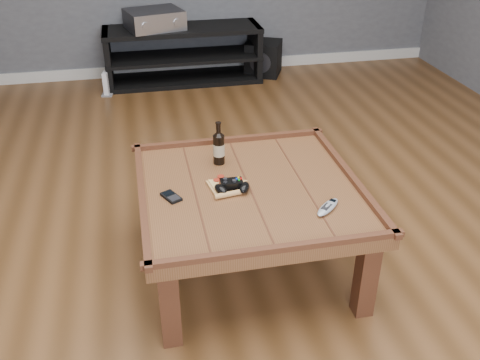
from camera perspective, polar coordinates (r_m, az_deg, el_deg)
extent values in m
plane|color=#4D2F16|center=(2.70, 0.92, -9.01)|extent=(6.00, 6.00, 0.00)
cube|color=silver|center=(5.32, -6.25, 11.82)|extent=(5.00, 0.02, 0.10)
cube|color=#573319|center=(2.46, 1.00, -1.39)|extent=(1.00, 1.00, 0.06)
cube|color=#3E1D10|center=(2.22, -7.53, -13.13)|extent=(0.08, 0.08, 0.39)
cube|color=#3E1D10|center=(2.39, 13.28, -10.07)|extent=(0.08, 0.08, 0.39)
cube|color=#3E1D10|center=(2.89, -9.05, -1.80)|extent=(0.08, 0.08, 0.39)
cube|color=#3E1D10|center=(3.02, 7.01, -0.09)|extent=(0.08, 0.08, 0.39)
cube|color=#3E1D10|center=(2.85, -1.12, 4.33)|extent=(1.03, 0.03, 0.03)
cube|color=#3E1D10|center=(2.05, 4.01, -7.33)|extent=(1.03, 0.03, 0.03)
cube|color=#3E1D10|center=(2.57, 11.61, 0.60)|extent=(0.03, 1.03, 0.03)
cube|color=#3E1D10|center=(2.39, -10.42, -1.73)|extent=(0.03, 1.03, 0.03)
cube|color=black|center=(4.97, -6.21, 15.69)|extent=(1.40, 0.45, 0.04)
cube|color=black|center=(5.04, -6.05, 12.93)|extent=(1.40, 0.45, 0.03)
cube|color=black|center=(5.10, -5.92, 10.68)|extent=(1.40, 0.45, 0.04)
cube|color=black|center=(5.01, -13.87, 12.39)|extent=(0.05, 0.44, 0.50)
cube|color=black|center=(5.14, 1.59, 13.66)|extent=(0.05, 0.44, 0.50)
cylinder|color=black|center=(2.61, -2.27, 3.27)|extent=(0.06, 0.06, 0.15)
cone|color=black|center=(2.57, -2.31, 5.02)|extent=(0.05, 0.05, 0.03)
cylinder|color=black|center=(2.56, -2.32, 5.55)|extent=(0.02, 0.02, 0.05)
cylinder|color=black|center=(2.55, -2.34, 6.11)|extent=(0.03, 0.03, 0.01)
cylinder|color=tan|center=(2.61, -2.27, 3.27)|extent=(0.06, 0.06, 0.06)
cube|color=black|center=(2.42, -0.92, -0.42)|extent=(0.10, 0.07, 0.03)
ellipsoid|color=black|center=(2.38, -2.06, -1.02)|extent=(0.07, 0.10, 0.04)
ellipsoid|color=black|center=(2.40, 0.47, -0.82)|extent=(0.08, 0.10, 0.04)
cylinder|color=black|center=(2.42, -1.60, 0.09)|extent=(0.02, 0.02, 0.01)
cylinder|color=black|center=(2.40, -0.62, -0.09)|extent=(0.02, 0.02, 0.01)
cylinder|color=yellow|center=(2.43, -0.17, 0.25)|extent=(0.01, 0.01, 0.01)
cylinder|color=red|center=(2.42, 0.09, 0.16)|extent=(0.01, 0.01, 0.01)
cylinder|color=#0C33CC|center=(2.42, -0.36, 0.12)|extent=(0.01, 0.01, 0.01)
cylinder|color=#0C9919|center=(2.41, -0.10, 0.02)|extent=(0.01, 0.01, 0.01)
cylinder|color=tan|center=(2.37, -1.12, -1.51)|extent=(0.14, 0.05, 0.02)
cylinder|color=maroon|center=(2.40, -2.05, -0.90)|extent=(0.03, 0.03, 0.00)
cylinder|color=maroon|center=(2.42, -1.08, -0.64)|extent=(0.03, 0.03, 0.00)
cylinder|color=maroon|center=(2.44, -1.87, -0.33)|extent=(0.03, 0.03, 0.00)
cylinder|color=maroon|center=(2.46, -2.49, 0.00)|extent=(0.03, 0.03, 0.00)
cylinder|color=maroon|center=(2.49, -2.07, 0.39)|extent=(0.03, 0.03, 0.00)
cube|color=black|center=(2.38, -7.35, -1.78)|extent=(0.10, 0.12, 0.01)
cube|color=black|center=(2.39, -7.68, -1.40)|extent=(0.06, 0.06, 0.00)
cube|color=black|center=(2.36, -7.04, -1.90)|extent=(0.06, 0.06, 0.00)
ellipsoid|color=#959BA2|center=(2.31, 9.35, -2.87)|extent=(0.15, 0.15, 0.02)
cube|color=black|center=(2.34, 9.87, -2.16)|extent=(0.03, 0.03, 0.00)
cube|color=black|center=(2.29, 9.21, -2.82)|extent=(0.06, 0.06, 0.00)
cube|color=black|center=(4.93, -9.15, 16.58)|extent=(0.54, 0.48, 0.16)
cube|color=#B2B5BC|center=(4.75, -8.40, 16.14)|extent=(0.45, 0.13, 0.16)
cylinder|color=#B2B5BC|center=(4.70, -10.03, 15.87)|extent=(0.06, 0.03, 0.06)
cylinder|color=#B2B5BC|center=(4.79, -6.72, 16.36)|extent=(0.06, 0.03, 0.06)
cube|color=black|center=(5.23, 2.51, 12.88)|extent=(0.41, 0.41, 0.31)
cylinder|color=black|center=(5.08, 2.18, 12.37)|extent=(0.18, 0.09, 0.20)
cube|color=gray|center=(4.90, -13.88, 8.98)|extent=(0.12, 0.18, 0.01)
cube|color=white|center=(4.87, -14.02, 10.10)|extent=(0.07, 0.15, 0.19)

